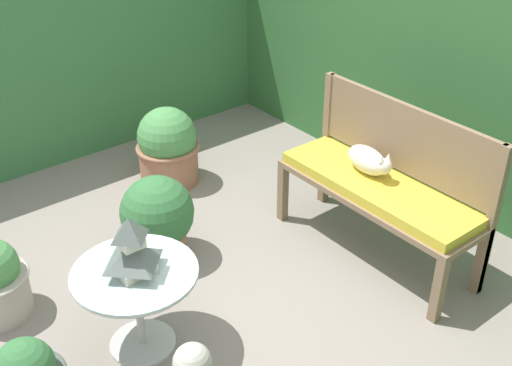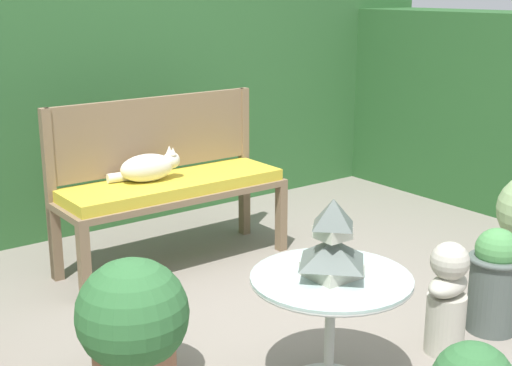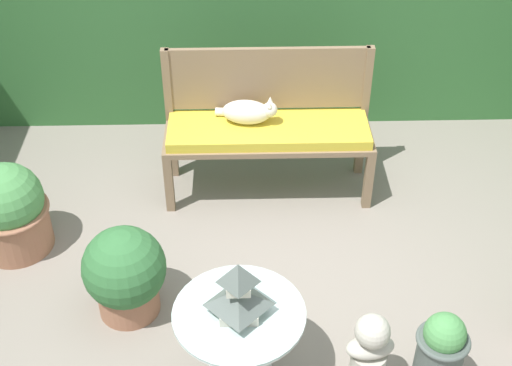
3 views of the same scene
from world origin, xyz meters
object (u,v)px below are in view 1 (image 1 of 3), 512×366
garden_bench (377,193)px  potted_plant_table_far (158,218)px  patio_table (136,288)px  potted_plant_table_near (168,147)px  cat (369,160)px  pagoda_birdhouse (132,250)px

garden_bench → potted_plant_table_far: potted_plant_table_far is taller
garden_bench → potted_plant_table_far: bearing=-127.5°
garden_bench → potted_plant_table_far: 1.47m
patio_table → potted_plant_table_near: 1.87m
cat → patio_table: cat is taller
cat → potted_plant_table_near: size_ratio=0.68×
garden_bench → patio_table: garden_bench is taller
patio_table → pagoda_birdhouse: size_ratio=2.02×
garden_bench → patio_table: size_ratio=2.11×
garden_bench → cat: cat is taller
potted_plant_table_near → potted_plant_table_far: bearing=-35.8°
pagoda_birdhouse → potted_plant_table_far: size_ratio=0.57×
pagoda_birdhouse → potted_plant_table_near: size_ratio=0.53×
potted_plant_table_near → pagoda_birdhouse: bearing=-36.9°
pagoda_birdhouse → cat: bearing=87.5°
cat → garden_bench: bearing=-12.0°
potted_plant_table_far → potted_plant_table_near: size_ratio=0.93×
cat → potted_plant_table_near: (-1.57, -0.62, -0.34)m
pagoda_birdhouse → potted_plant_table_far: (-0.67, 0.53, -0.38)m
patio_table → potted_plant_table_near: bearing=143.1°
patio_table → potted_plant_table_near: size_ratio=1.08×
garden_bench → potted_plant_table_near: size_ratio=2.27×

